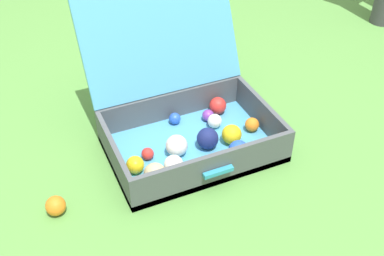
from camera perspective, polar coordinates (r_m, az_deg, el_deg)
name	(u,v)px	position (r m, az deg, el deg)	size (l,w,h in m)	color
ground_plane	(193,164)	(1.77, 0.11, -4.28)	(16.00, 16.00, 0.00)	#569342
open_suitcase	(186,117)	(1.80, -0.75, 1.34)	(0.62, 0.63, 0.52)	#4799C6
stray_ball_on_grass	(56,206)	(1.64, -15.99, -8.93)	(0.07, 0.07, 0.07)	orange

